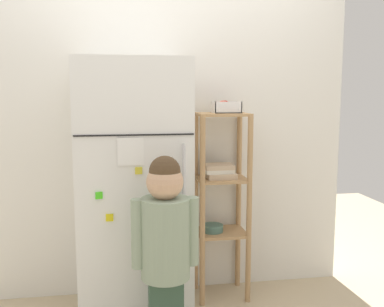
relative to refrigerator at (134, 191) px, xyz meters
name	(u,v)px	position (x,y,z in m)	size (l,w,h in m)	color
kitchen_wall_back	(165,144)	(0.23, 0.35, 0.25)	(2.60, 0.03, 2.12)	silver
refrigerator	(134,191)	(0.00, 0.00, 0.00)	(0.67, 0.68, 1.62)	white
child_standing	(165,238)	(0.14, -0.52, -0.14)	(0.36, 0.26, 1.10)	#36523F
pantry_shelf_unit	(220,191)	(0.60, 0.17, -0.06)	(0.35, 0.30, 1.28)	tan
fruit_bin	(225,107)	(0.63, 0.18, 0.51)	(0.18, 0.14, 0.08)	white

